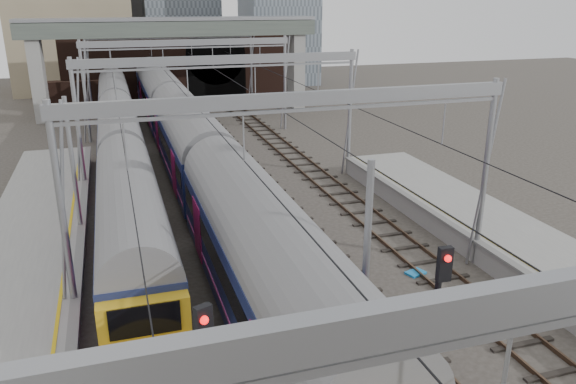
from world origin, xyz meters
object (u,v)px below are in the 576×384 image
object	(u,v)px
signal_near_left	(206,382)
signal_near_centre	(437,312)
train_main	(173,115)
train_second	(120,140)

from	to	relation	value
signal_near_left	signal_near_centre	distance (m)	6.31
train_main	train_second	bearing A→B (deg)	-125.42
train_second	signal_near_left	bearing A→B (deg)	-87.72
signal_near_centre	train_main	bearing A→B (deg)	98.50
signal_near_centre	signal_near_left	bearing A→B (deg)	-168.50
train_second	signal_near_centre	size ratio (longest dim) A/B	8.91
signal_near_left	signal_near_centre	size ratio (longest dim) A/B	1.00
signal_near_left	signal_near_centre	bearing A→B (deg)	-12.53
signal_near_left	train_second	bearing A→B (deg)	70.72
train_main	signal_near_left	world-z (taller)	train_main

